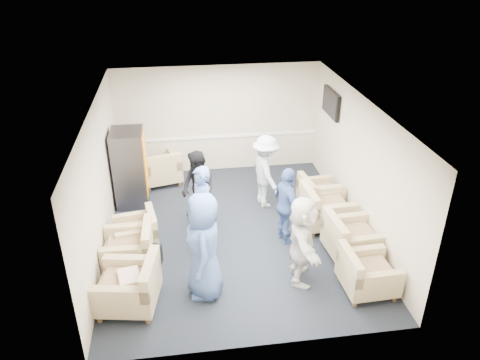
{
  "coord_description": "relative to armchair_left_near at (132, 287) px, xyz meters",
  "views": [
    {
      "loc": [
        -1.01,
        -7.9,
        5.36
      ],
      "look_at": [
        0.15,
        0.2,
        1.1
      ],
      "focal_mm": 35.0,
      "sensor_mm": 36.0,
      "label": 1
    }
  ],
  "objects": [
    {
      "name": "vending_machine",
      "position": [
        -0.19,
        3.44,
        0.49
      ],
      "size": [
        0.7,
        0.81,
        1.72
      ],
      "color": "#48474E",
      "rests_on": "floor"
    },
    {
      "name": "person_mid_left",
      "position": [
        1.24,
        1.38,
        0.5
      ],
      "size": [
        0.64,
        0.75,
        1.75
      ],
      "primitive_type": "imported",
      "rotation": [
        0.0,
        0.0,
        -1.17
      ],
      "color": "#4360A1",
      "rests_on": "floor"
    },
    {
      "name": "pillow",
      "position": [
        -0.01,
        0.01,
        0.18
      ],
      "size": [
        0.41,
        0.49,
        0.12
      ],
      "primitive_type": "cube",
      "rotation": [
        0.0,
        0.0,
        -1.36
      ],
      "color": "white",
      "rests_on": "armchair_left_near"
    },
    {
      "name": "backpack",
      "position": [
        0.33,
        1.09,
        -0.15
      ],
      "size": [
        0.28,
        0.22,
        0.43
      ],
      "rotation": [
        0.0,
        0.0,
        -0.18
      ],
      "color": "black",
      "rests_on": "floor"
    },
    {
      "name": "chair_rail",
      "position": [
        1.91,
        4.85,
        0.53
      ],
      "size": [
        4.98,
        0.04,
        0.06
      ],
      "primitive_type": "cube",
      "color": "white",
      "rests_on": "back_wall"
    },
    {
      "name": "armchair_left_near",
      "position": [
        0.0,
        0.0,
        0.0
      ],
      "size": [
        1.08,
        1.08,
        0.75
      ],
      "rotation": [
        0.0,
        0.0,
        -1.74
      ],
      "color": "tan",
      "rests_on": "floor"
    },
    {
      "name": "person_front_left",
      "position": [
        1.19,
        0.16,
        0.57
      ],
      "size": [
        0.65,
        0.95,
        1.89
      ],
      "primitive_type": "imported",
      "rotation": [
        0.0,
        0.0,
        -1.62
      ],
      "color": "#4360A1",
      "rests_on": "floor"
    },
    {
      "name": "left_wall",
      "position": [
        -0.59,
        1.87,
        0.98
      ],
      "size": [
        0.02,
        6.0,
        2.7
      ],
      "primitive_type": "cube",
      "color": "beige",
      "rests_on": "floor"
    },
    {
      "name": "back_wall",
      "position": [
        1.91,
        4.87,
        0.98
      ],
      "size": [
        5.0,
        0.02,
        2.7
      ],
      "primitive_type": "cube",
      "color": "beige",
      "rests_on": "floor"
    },
    {
      "name": "person_mid_right",
      "position": [
        2.87,
        1.46,
        0.42
      ],
      "size": [
        0.59,
        0.99,
        1.58
      ],
      "primitive_type": "imported",
      "rotation": [
        0.0,
        0.0,
        1.8
      ],
      "color": "#4360A1",
      "rests_on": "floor"
    },
    {
      "name": "person_back_right",
      "position": [
        2.74,
        2.9,
        0.45
      ],
      "size": [
        0.82,
        1.17,
        1.65
      ],
      "primitive_type": "imported",
      "rotation": [
        0.0,
        0.0,
        1.78
      ],
      "color": "white",
      "rests_on": "floor"
    },
    {
      "name": "armchair_corner",
      "position": [
        0.42,
        4.27,
        -0.01
      ],
      "size": [
        1.11,
        1.11,
        0.73
      ],
      "rotation": [
        0.0,
        0.0,
        3.39
      ],
      "color": "tan",
      "rests_on": "floor"
    },
    {
      "name": "tv",
      "position": [
        4.34,
        3.67,
        1.67
      ],
      "size": [
        0.1,
        1.0,
        0.58
      ],
      "color": "black",
      "rests_on": "right_wall"
    },
    {
      "name": "person_back_left",
      "position": [
        1.23,
        2.32,
        0.44
      ],
      "size": [
        0.93,
        0.99,
        1.63
      ],
      "primitive_type": "imported",
      "rotation": [
        0.0,
        0.0,
        -1.05
      ],
      "color": "black",
      "rests_on": "floor"
    },
    {
      "name": "armchair_right_far",
      "position": [
        3.85,
        2.58,
        -0.05
      ],
      "size": [
        0.9,
        0.9,
        0.65
      ],
      "rotation": [
        0.0,
        0.0,
        1.69
      ],
      "color": "tan",
      "rests_on": "floor"
    },
    {
      "name": "armchair_left_mid",
      "position": [
        -0.06,
        1.1,
        -0.03
      ],
      "size": [
        0.9,
        0.9,
        0.7
      ],
      "rotation": [
        0.0,
        0.0,
        -1.6
      ],
      "color": "tan",
      "rests_on": "floor"
    },
    {
      "name": "person_front_right",
      "position": [
        2.86,
        0.28,
        0.44
      ],
      "size": [
        0.74,
        1.58,
        1.64
      ],
      "primitive_type": "imported",
      "rotation": [
        0.0,
        0.0,
        1.4
      ],
      "color": "silver",
      "rests_on": "floor"
    },
    {
      "name": "armchair_right_midnear",
      "position": [
        3.92,
        0.78,
        -0.01
      ],
      "size": [
        0.98,
        0.98,
        0.73
      ],
      "rotation": [
        0.0,
        0.0,
        1.65
      ],
      "color": "tan",
      "rests_on": "floor"
    },
    {
      "name": "right_wall",
      "position": [
        4.41,
        1.87,
        0.98
      ],
      "size": [
        0.02,
        6.0,
        2.7
      ],
      "primitive_type": "cube",
      "color": "beige",
      "rests_on": "floor"
    },
    {
      "name": "floor",
      "position": [
        1.91,
        1.87,
        -0.37
      ],
      "size": [
        6.0,
        6.0,
        0.0
      ],
      "primitive_type": "plane",
      "color": "black",
      "rests_on": "ground"
    },
    {
      "name": "armchair_right_near",
      "position": [
        3.85,
        -0.17,
        -0.04
      ],
      "size": [
        0.88,
        0.88,
        0.68
      ],
      "rotation": [
        0.0,
        0.0,
        1.61
      ],
      "color": "tan",
      "rests_on": "floor"
    },
    {
      "name": "front_wall",
      "position": [
        1.91,
        -1.13,
        0.98
      ],
      "size": [
        5.0,
        0.02,
        2.7
      ],
      "primitive_type": "cube",
      "color": "beige",
      "rests_on": "floor"
    },
    {
      "name": "armchair_left_far",
      "position": [
        0.03,
        1.66,
        -0.06
      ],
      "size": [
        0.9,
        0.9,
        0.62
      ],
      "rotation": [
        0.0,
        0.0,
        -1.4
      ],
      "color": "tan",
      "rests_on": "floor"
    },
    {
      "name": "ceiling",
      "position": [
        1.91,
        1.87,
        2.33
      ],
      "size": [
        6.0,
        6.0,
        0.0
      ],
      "primitive_type": "plane",
      "rotation": [
        3.14,
        0.0,
        0.0
      ],
      "color": "silver",
      "rests_on": "back_wall"
    },
    {
      "name": "armchair_right_midfar",
      "position": [
        3.76,
        1.9,
        -0.0
      ],
      "size": [
        0.98,
        0.98,
        0.75
      ],
      "rotation": [
        0.0,
        0.0,
        1.61
      ],
      "color": "tan",
      "rests_on": "floor"
    }
  ]
}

